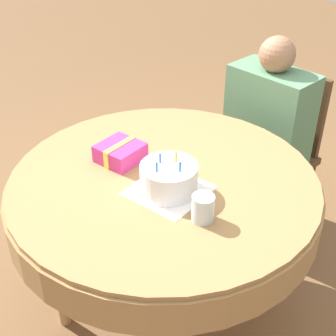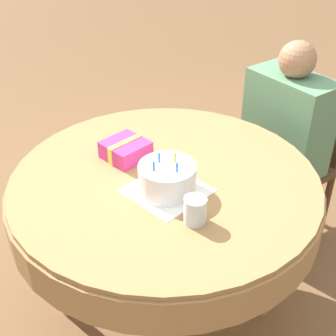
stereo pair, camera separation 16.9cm
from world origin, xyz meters
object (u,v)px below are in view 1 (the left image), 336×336
(person, at_px, (266,123))
(gift_box, at_px, (120,153))
(chair, at_px, (273,147))
(birthday_cake, at_px, (169,178))
(drinking_glass, at_px, (203,208))

(person, height_order, gift_box, person)
(chair, bearing_deg, gift_box, -95.32)
(person, relative_size, gift_box, 6.71)
(person, xyz_separation_m, birthday_cake, (0.06, -0.87, 0.16))
(chair, relative_size, gift_box, 5.37)
(person, bearing_deg, birthday_cake, -77.41)
(birthday_cake, relative_size, drinking_glass, 2.21)
(birthday_cake, relative_size, gift_box, 1.27)
(gift_box, bearing_deg, birthday_cake, -8.81)
(chair, xyz_separation_m, birthday_cake, (0.05, -0.97, 0.34))
(drinking_glass, bearing_deg, chair, 103.04)
(gift_box, bearing_deg, drinking_glass, -12.26)
(birthday_cake, bearing_deg, chair, 93.02)
(gift_box, bearing_deg, person, 75.74)
(birthday_cake, bearing_deg, person, 94.23)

